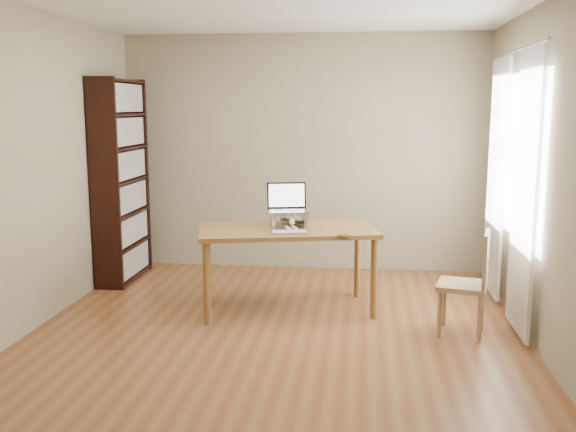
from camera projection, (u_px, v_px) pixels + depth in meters
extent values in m
cube|color=brown|center=(275.00, 338.00, 5.13)|extent=(4.00, 4.50, 0.02)
cube|color=#867E5A|center=(303.00, 153.00, 7.12)|extent=(4.00, 0.02, 2.60)
cube|color=#867E5A|center=(201.00, 232.00, 2.70)|extent=(4.00, 0.02, 2.60)
cube|color=#867E5A|center=(27.00, 172.00, 5.14)|extent=(0.02, 4.50, 2.60)
cube|color=#867E5A|center=(547.00, 178.00, 4.68)|extent=(0.02, 4.50, 2.60)
cube|color=white|center=(518.00, 156.00, 5.44)|extent=(0.01, 1.80, 1.40)
cube|color=black|center=(104.00, 186.00, 6.26)|extent=(0.30, 0.04, 2.10)
cube|color=black|center=(135.00, 176.00, 7.10)|extent=(0.30, 0.04, 2.10)
cube|color=black|center=(108.00, 181.00, 6.70)|extent=(0.02, 0.90, 2.10)
cube|color=black|center=(125.00, 275.00, 6.85)|extent=(0.30, 0.84, 0.02)
cube|color=black|center=(127.00, 260.00, 6.82)|extent=(0.20, 0.78, 0.28)
cube|color=black|center=(124.00, 244.00, 6.80)|extent=(0.30, 0.84, 0.03)
cube|color=black|center=(126.00, 229.00, 6.76)|extent=(0.20, 0.78, 0.28)
cube|color=black|center=(122.00, 213.00, 6.74)|extent=(0.30, 0.84, 0.02)
cube|color=black|center=(124.00, 197.00, 6.71)|extent=(0.20, 0.78, 0.28)
cube|color=black|center=(121.00, 181.00, 6.68)|extent=(0.30, 0.84, 0.02)
cube|color=black|center=(123.00, 164.00, 6.65)|extent=(0.20, 0.78, 0.28)
cube|color=black|center=(119.00, 148.00, 6.62)|extent=(0.30, 0.84, 0.02)
cube|color=black|center=(121.00, 131.00, 6.59)|extent=(0.20, 0.78, 0.28)
cube|color=black|center=(118.00, 115.00, 6.57)|extent=(0.30, 0.84, 0.02)
cube|color=black|center=(120.00, 98.00, 6.53)|extent=(0.20, 0.78, 0.28)
cube|color=black|center=(116.00, 81.00, 6.51)|extent=(0.30, 0.84, 0.03)
cube|color=white|center=(525.00, 194.00, 4.96)|extent=(0.03, 0.70, 2.20)
cube|color=white|center=(496.00, 178.00, 6.03)|extent=(0.03, 0.70, 2.20)
cylinder|color=silver|center=(517.00, 50.00, 5.30)|extent=(0.03, 1.90, 0.03)
cube|color=brown|center=(287.00, 230.00, 5.68)|extent=(1.68, 1.10, 0.04)
cylinder|color=brown|center=(218.00, 261.00, 6.15)|extent=(0.06, 0.06, 0.71)
cylinder|color=brown|center=(367.00, 265.00, 5.98)|extent=(0.06, 0.06, 0.71)
cylinder|color=brown|center=(200.00, 279.00, 5.51)|extent=(0.06, 0.06, 0.71)
cylinder|color=brown|center=(367.00, 284.00, 5.34)|extent=(0.06, 0.06, 0.71)
cube|color=silver|center=(272.00, 220.00, 5.76)|extent=(0.03, 0.25, 0.12)
cube|color=silver|center=(304.00, 220.00, 5.73)|extent=(0.03, 0.25, 0.12)
cube|color=silver|center=(288.00, 213.00, 5.74)|extent=(0.32, 0.25, 0.01)
cube|color=silver|center=(288.00, 211.00, 5.73)|extent=(0.40, 0.32, 0.02)
cube|color=black|center=(290.00, 195.00, 5.85)|extent=(0.36, 0.13, 0.24)
cube|color=white|center=(290.00, 195.00, 5.85)|extent=(0.33, 0.11, 0.20)
cube|color=silver|center=(289.00, 232.00, 5.46)|extent=(0.33, 0.19, 0.02)
cube|color=silver|center=(289.00, 231.00, 5.46)|extent=(0.30, 0.16, 0.00)
cylinder|color=#50321B|center=(344.00, 236.00, 5.35)|extent=(0.10, 0.10, 0.01)
ellipsoid|color=#3F3931|center=(287.00, 218.00, 5.78)|extent=(0.19, 0.42, 0.15)
ellipsoid|color=#3F3931|center=(289.00, 217.00, 5.89)|extent=(0.17, 0.18, 0.13)
ellipsoid|color=#3F3931|center=(285.00, 219.00, 5.59)|extent=(0.11, 0.11, 0.10)
ellipsoid|color=white|center=(285.00, 223.00, 5.63)|extent=(0.10, 0.10, 0.09)
sphere|color=white|center=(284.00, 222.00, 5.56)|extent=(0.05, 0.05, 0.05)
cone|color=#3F3931|center=(281.00, 214.00, 5.59)|extent=(0.04, 0.04, 0.05)
cone|color=#3F3931|center=(288.00, 214.00, 5.58)|extent=(0.04, 0.04, 0.05)
cylinder|color=white|center=(281.00, 228.00, 5.59)|extent=(0.03, 0.10, 0.03)
cylinder|color=white|center=(288.00, 228.00, 5.59)|extent=(0.03, 0.10, 0.03)
cylinder|color=#3F3931|center=(299.00, 221.00, 5.90)|extent=(0.15, 0.23, 0.03)
cube|color=#A47559|center=(462.00, 286.00, 5.12)|extent=(0.45, 0.45, 0.04)
cylinder|color=#A47559|center=(444.00, 315.00, 5.03)|extent=(0.04, 0.04, 0.40)
cylinder|color=#A47559|center=(484.00, 317.00, 4.99)|extent=(0.04, 0.04, 0.40)
cylinder|color=#A47559|center=(440.00, 303.00, 5.32)|extent=(0.04, 0.04, 0.40)
cylinder|color=#A47559|center=(477.00, 305.00, 5.29)|extent=(0.04, 0.04, 0.40)
cube|color=#A47559|center=(485.00, 259.00, 5.06)|extent=(0.11, 0.36, 0.45)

